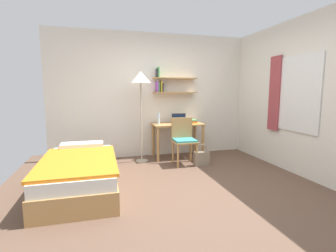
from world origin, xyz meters
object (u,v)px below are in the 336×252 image
desk_chair (184,138)px  handbag (202,158)px  standing_lamp (141,82)px  water_bottle (159,119)px  desk (178,130)px  laptop (179,121)px  book_stack (193,121)px  bed (80,173)px

desk_chair → handbag: 0.50m
standing_lamp → handbag: 1.85m
desk_chair → standing_lamp: bearing=154.1°
water_bottle → standing_lamp: bearing=-163.7°
desk → desk_chair: 0.51m
standing_lamp → handbag: size_ratio=4.27×
desk_chair → laptop: (0.08, 0.52, 0.28)m
handbag → laptop: bearing=106.2°
desk_chair → handbag: desk_chair is taller
standing_lamp → book_stack: standing_lamp is taller
desk → water_bottle: 0.49m
desk_chair → book_stack: bearing=51.6°
water_bottle → book_stack: water_bottle is taller
bed → laptop: laptop is taller
bed → desk: (1.87, 1.34, 0.35)m
book_stack → handbag: size_ratio=0.57×
water_bottle → book_stack: 0.75m
desk → laptop: laptop is taller
desk_chair → book_stack: (0.36, 0.46, 0.26)m
desk → handbag: size_ratio=2.53×
book_stack → desk_chair: bearing=-128.4°
laptop → book_stack: (0.28, -0.07, -0.02)m
laptop → book_stack: bearing=-13.4°
bed → book_stack: book_stack is taller
desk → standing_lamp: size_ratio=0.59×
book_stack → desk: bearing=171.4°
handbag → water_bottle: bearing=134.9°
laptop → handbag: laptop is taller
handbag → standing_lamp: bearing=151.6°
bed → water_bottle: water_bottle is taller
desk → book_stack: 0.37m
bed → standing_lamp: size_ratio=1.05×
bed → standing_lamp: (1.08, 1.20, 1.32)m
desk → desk_chair: bearing=-93.7°
standing_lamp → desk_chair: bearing=-25.9°
laptop → handbag: size_ratio=0.76×
handbag → bed: bearing=-163.4°
bed → standing_lamp: standing_lamp is taller
desk → desk_chair: desk_chair is taller
desk → book_stack: book_stack is taller
desk → desk_chair: (-0.03, -0.50, -0.09)m
standing_lamp → book_stack: bearing=4.5°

